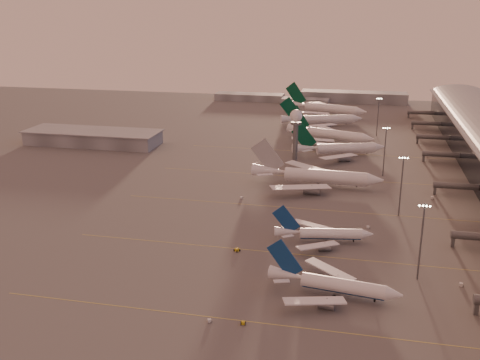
# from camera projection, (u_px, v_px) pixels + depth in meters

# --- Properties ---
(ground) EXTENTS (700.00, 700.00, 0.00)m
(ground) POSITION_uv_depth(u_px,v_px,m) (234.00, 261.00, 185.20)
(ground) COLOR #585555
(ground) RESTS_ON ground
(taxiway_markings) EXTENTS (180.00, 185.25, 0.02)m
(taxiway_markings) POSITION_uv_depth(u_px,v_px,m) (336.00, 210.00, 231.21)
(taxiway_markings) COLOR gold
(taxiway_markings) RESTS_ON ground
(hangar) EXTENTS (82.00, 27.00, 8.50)m
(hangar) POSITION_uv_depth(u_px,v_px,m) (93.00, 137.00, 338.99)
(hangar) COLOR slate
(hangar) RESTS_ON ground
(radar_tower) EXTENTS (6.40, 6.40, 31.10)m
(radar_tower) POSITION_uv_depth(u_px,v_px,m) (296.00, 126.00, 289.70)
(radar_tower) COLOR #56585D
(radar_tower) RESTS_ON ground
(mast_a) EXTENTS (3.60, 0.56, 25.00)m
(mast_a) POSITION_uv_depth(u_px,v_px,m) (421.00, 238.00, 169.17)
(mast_a) COLOR #56585D
(mast_a) RESTS_ON ground
(mast_b) EXTENTS (3.60, 0.56, 25.00)m
(mast_b) POSITION_uv_depth(u_px,v_px,m) (401.00, 183.00, 221.03)
(mast_b) COLOR #56585D
(mast_b) RESTS_ON ground
(mast_c) EXTENTS (3.60, 0.56, 25.00)m
(mast_c) POSITION_uv_depth(u_px,v_px,m) (385.00, 149.00, 273.30)
(mast_c) COLOR #56585D
(mast_c) RESTS_ON ground
(mast_d) EXTENTS (3.60, 0.56, 25.00)m
(mast_d) POSITION_uv_depth(u_px,v_px,m) (378.00, 115.00, 357.56)
(mast_d) COLOR #56585D
(mast_d) RESTS_ON ground
(distant_horizon) EXTENTS (165.00, 37.50, 9.00)m
(distant_horizon) POSITION_uv_depth(u_px,v_px,m) (321.00, 97.00, 486.43)
(distant_horizon) COLOR slate
(distant_horizon) RESTS_ON ground
(narrowbody_near) EXTENTS (39.80, 31.56, 15.60)m
(narrowbody_near) POSITION_uv_depth(u_px,v_px,m) (333.00, 286.00, 162.20)
(narrowbody_near) COLOR white
(narrowbody_near) RESTS_ON ground
(narrowbody_mid) EXTENTS (35.69, 28.25, 14.04)m
(narrowbody_mid) POSITION_uv_depth(u_px,v_px,m) (323.00, 235.00, 198.97)
(narrowbody_mid) COLOR white
(narrowbody_mid) RESTS_ON ground
(widebody_white) EXTENTS (61.80, 49.45, 21.72)m
(widebody_white) POSITION_uv_depth(u_px,v_px,m) (317.00, 179.00, 260.10)
(widebody_white) COLOR white
(widebody_white) RESTS_ON ground
(greentail_a) EXTENTS (51.74, 41.09, 19.56)m
(greentail_a) POSITION_uv_depth(u_px,v_px,m) (339.00, 151.00, 311.68)
(greentail_a) COLOR white
(greentail_a) RESTS_ON ground
(greentail_b) EXTENTS (55.18, 43.81, 20.85)m
(greentail_b) POSITION_uv_depth(u_px,v_px,m) (330.00, 136.00, 344.14)
(greentail_b) COLOR white
(greentail_b) RESTS_ON ground
(greentail_c) EXTENTS (56.31, 44.73, 21.23)m
(greentail_c) POSITION_uv_depth(u_px,v_px,m) (322.00, 121.00, 387.78)
(greentail_c) COLOR white
(greentail_c) RESTS_ON ground
(greentail_d) EXTENTS (63.72, 50.62, 24.03)m
(greentail_d) POSITION_uv_depth(u_px,v_px,m) (325.00, 110.00, 425.34)
(greentail_d) COLOR white
(greentail_d) RESTS_ON ground
(gsv_truck_a) EXTENTS (5.18, 3.83, 1.99)m
(gsv_truck_a) POSITION_uv_depth(u_px,v_px,m) (211.00, 319.00, 149.50)
(gsv_truck_a) COLOR silver
(gsv_truck_a) RESTS_ON ground
(gsv_tug_near) EXTENTS (2.28, 3.25, 0.85)m
(gsv_tug_near) POSITION_uv_depth(u_px,v_px,m) (243.00, 323.00, 148.57)
(gsv_tug_near) COLOR gold
(gsv_tug_near) RESTS_ON ground
(gsv_catering_a) EXTENTS (5.45, 3.43, 4.15)m
(gsv_catering_a) POSITION_uv_depth(u_px,v_px,m) (462.00, 280.00, 168.16)
(gsv_catering_a) COLOR silver
(gsv_catering_a) RESTS_ON ground
(gsv_tug_mid) EXTENTS (4.47, 4.10, 1.10)m
(gsv_tug_mid) POSITION_uv_depth(u_px,v_px,m) (237.00, 250.00, 192.45)
(gsv_tug_mid) COLOR gold
(gsv_tug_mid) RESTS_ON ground
(gsv_truck_b) EXTENTS (5.57, 3.23, 2.12)m
(gsv_truck_b) POSITION_uv_depth(u_px,v_px,m) (369.00, 226.00, 212.01)
(gsv_truck_b) COLOR silver
(gsv_truck_b) RESTS_ON ground
(gsv_truck_c) EXTENTS (4.45, 4.46, 1.87)m
(gsv_truck_c) POSITION_uv_depth(u_px,v_px,m) (242.00, 197.00, 244.70)
(gsv_truck_c) COLOR silver
(gsv_truck_c) RESTS_ON ground
(gsv_catering_b) EXTENTS (5.60, 3.11, 4.37)m
(gsv_catering_b) POSITION_uv_depth(u_px,v_px,m) (433.00, 194.00, 243.65)
(gsv_catering_b) COLOR silver
(gsv_catering_b) RESTS_ON ground
(gsv_tug_far) EXTENTS (2.42, 3.46, 0.91)m
(gsv_tug_far) POSITION_uv_depth(u_px,v_px,m) (319.00, 181.00, 267.30)
(gsv_tug_far) COLOR silver
(gsv_tug_far) RESTS_ON ground
(gsv_truck_d) EXTENTS (3.39, 5.90, 2.25)m
(gsv_truck_d) POSITION_uv_depth(u_px,v_px,m) (257.00, 162.00, 297.07)
(gsv_truck_d) COLOR silver
(gsv_truck_d) RESTS_ON ground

